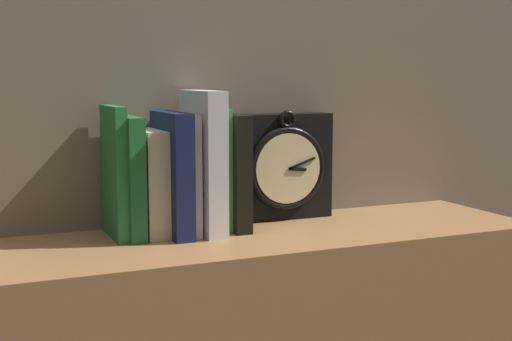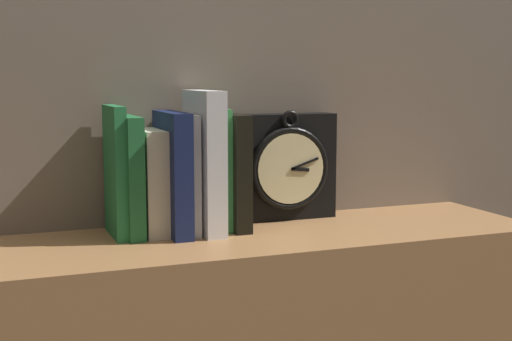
# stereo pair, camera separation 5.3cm
# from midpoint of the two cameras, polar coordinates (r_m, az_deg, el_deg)

# --- Properties ---
(clock) EXTENTS (0.20, 0.06, 0.20)m
(clock) POSITION_cam_midpoint_polar(r_m,az_deg,el_deg) (1.32, 3.44, 0.30)
(clock) COLOR black
(clock) RESTS_ON bookshelf
(book_slot0_green) EXTENTS (0.02, 0.12, 0.22)m
(book_slot0_green) POSITION_cam_midpoint_polar(r_m,az_deg,el_deg) (1.19, -9.95, -0.08)
(book_slot0_green) COLOR #24743F
(book_slot0_green) RESTS_ON bookshelf
(book_slot1_green) EXTENTS (0.03, 0.13, 0.20)m
(book_slot1_green) POSITION_cam_midpoint_polar(r_m,az_deg,el_deg) (1.20, -8.84, -0.46)
(book_slot1_green) COLOR #206534
(book_slot1_green) RESTS_ON bookshelf
(book_slot2_cream) EXTENTS (0.04, 0.12, 0.18)m
(book_slot2_cream) POSITION_cam_midpoint_polar(r_m,az_deg,el_deg) (1.21, -7.18, -0.91)
(book_slot2_cream) COLOR beige
(book_slot2_cream) RESTS_ON bookshelf
(book_slot3_navy) EXTENTS (0.03, 0.15, 0.21)m
(book_slot3_navy) POSITION_cam_midpoint_polar(r_m,az_deg,el_deg) (1.20, -5.44, -0.22)
(book_slot3_navy) COLOR #151F48
(book_slot3_navy) RESTS_ON bookshelf
(book_slot4_white) EXTENTS (0.01, 0.13, 0.20)m
(book_slot4_white) POSITION_cam_midpoint_polar(r_m,az_deg,el_deg) (1.22, -4.32, -0.21)
(book_slot4_white) COLOR white
(book_slot4_white) RESTS_ON bookshelf
(book_slot5_white) EXTENTS (0.03, 0.15, 0.24)m
(book_slot5_white) POSITION_cam_midpoint_polar(r_m,az_deg,el_deg) (1.22, -2.94, 0.72)
(book_slot5_white) COLOR silver
(book_slot5_white) RESTS_ON bookshelf
(book_slot6_green) EXTENTS (0.02, 0.12, 0.21)m
(book_slot6_green) POSITION_cam_midpoint_polar(r_m,az_deg,el_deg) (1.24, -1.93, 0.17)
(book_slot6_green) COLOR #317437
(book_slot6_green) RESTS_ON bookshelf
(book_slot7_black) EXTENTS (0.03, 0.13, 0.20)m
(book_slot7_black) POSITION_cam_midpoint_polar(r_m,az_deg,el_deg) (1.24, -0.72, -0.06)
(book_slot7_black) COLOR black
(book_slot7_black) RESTS_ON bookshelf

